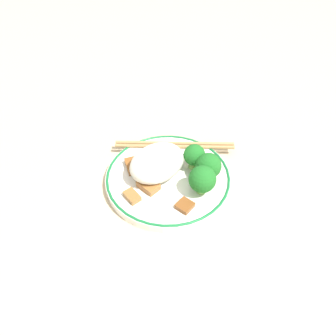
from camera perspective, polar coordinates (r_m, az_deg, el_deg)
name	(u,v)px	position (r m, az deg, el deg)	size (l,w,h in m)	color
ground_plane	(168,181)	(0.63, 0.00, -2.34)	(3.00, 3.00, 0.00)	#C6B28E
plate	(168,178)	(0.62, 0.00, -1.71)	(0.23, 0.23, 0.02)	white
rice_mound	(157,163)	(0.60, -1.92, 0.92)	(0.11, 0.08, 0.06)	white
broccoli_back_left	(202,179)	(0.57, 6.00, -2.00)	(0.05, 0.05, 0.06)	#72AD4C
broccoli_back_center	(208,166)	(0.60, 7.05, 0.33)	(0.05, 0.05, 0.05)	#72AD4C
broccoli_back_right	(194,156)	(0.61, 4.61, 2.15)	(0.04, 0.04, 0.05)	#72AD4C
meat_near_front	(133,166)	(0.63, -6.07, 0.41)	(0.04, 0.05, 0.01)	brown
meat_near_left	(185,206)	(0.56, 2.95, -6.56)	(0.03, 0.03, 0.01)	brown
meat_near_right	(169,158)	(0.64, 0.21, 1.83)	(0.04, 0.04, 0.01)	brown
meat_near_back	(150,157)	(0.64, -3.18, 1.91)	(0.04, 0.04, 0.01)	#9E6633
meat_on_rice_edge	(147,184)	(0.59, -3.64, -2.86)	(0.03, 0.04, 0.01)	#9E6633
meat_mid_left	(130,195)	(0.58, -6.55, -4.64)	(0.02, 0.03, 0.01)	#9E6633
chopsticks	(175,145)	(0.67, 1.16, 4.05)	(0.19, 0.18, 0.01)	#AD8451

